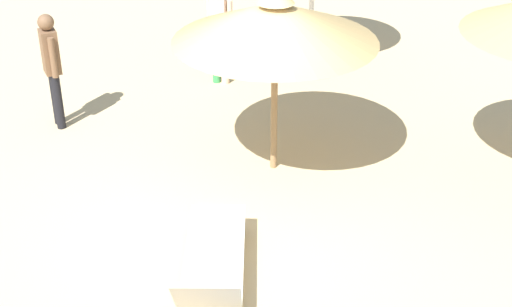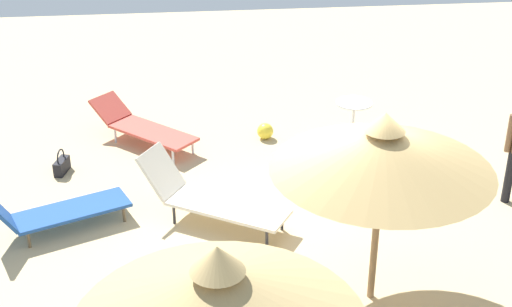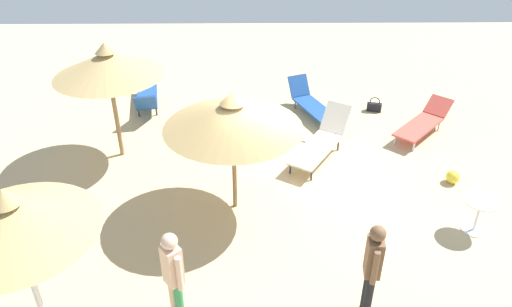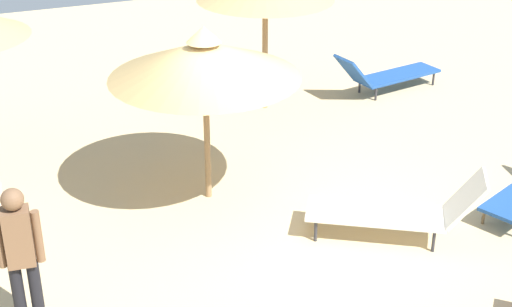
# 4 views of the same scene
# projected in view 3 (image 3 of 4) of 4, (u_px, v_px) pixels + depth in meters

# --- Properties ---
(ground) EXTENTS (24.00, 24.00, 0.10)m
(ground) POSITION_uv_depth(u_px,v_px,m) (284.00, 188.00, 10.27)
(ground) COLOR tan
(parasol_umbrella_near_left) EXTENTS (2.20, 2.20, 2.59)m
(parasol_umbrella_near_left) POSITION_uv_depth(u_px,v_px,m) (10.00, 218.00, 5.99)
(parasol_umbrella_near_left) COLOR white
(parasol_umbrella_near_left) RESTS_ON ground
(parasol_umbrella_near_right) EXTENTS (2.36, 2.36, 2.73)m
(parasol_umbrella_near_right) POSITION_uv_depth(u_px,v_px,m) (107.00, 64.00, 10.19)
(parasol_umbrella_near_right) COLOR olive
(parasol_umbrella_near_right) RESTS_ON ground
(parasol_umbrella_far_left) EXTENTS (2.57, 2.57, 2.50)m
(parasol_umbrella_far_left) POSITION_uv_depth(u_px,v_px,m) (233.00, 115.00, 8.60)
(parasol_umbrella_far_left) COLOR olive
(parasol_umbrella_far_left) RESTS_ON ground
(lounge_chair_back) EXTENTS (2.20, 1.69, 0.97)m
(lounge_chair_back) POSITION_uv_depth(u_px,v_px,m) (322.00, 140.00, 11.11)
(lounge_chair_back) COLOR silver
(lounge_chair_back) RESTS_ON ground
(lounge_chair_edge) EXTENTS (1.95, 1.88, 0.68)m
(lounge_chair_edge) POSITION_uv_depth(u_px,v_px,m) (424.00, 122.00, 12.05)
(lounge_chair_edge) COLOR #CC4C3F
(lounge_chair_edge) RESTS_ON ground
(lounge_chair_front) EXTENTS (2.03, 1.29, 0.82)m
(lounge_chair_front) POSITION_uv_depth(u_px,v_px,m) (311.00, 103.00, 13.01)
(lounge_chair_front) COLOR #1E478C
(lounge_chair_front) RESTS_ON ground
(lounge_chair_center) EXTENTS (2.31, 0.95, 0.87)m
(lounge_chair_center) POSITION_uv_depth(u_px,v_px,m) (147.00, 98.00, 13.22)
(lounge_chair_center) COLOR #1E478C
(lounge_chair_center) RESTS_ON ground
(person_standing_far_right) EXTENTS (0.47, 0.25, 1.73)m
(person_standing_far_right) POSITION_uv_depth(u_px,v_px,m) (372.00, 266.00, 6.86)
(person_standing_far_right) COLOR black
(person_standing_far_right) RESTS_ON ground
(person_standing_near_left) EXTENTS (0.37, 0.33, 1.73)m
(person_standing_near_left) POSITION_uv_depth(u_px,v_px,m) (173.00, 275.00, 6.72)
(person_standing_near_left) COLOR beige
(person_standing_near_left) RESTS_ON ground
(handbag) EXTENTS (0.24, 0.42, 0.42)m
(handbag) POSITION_uv_depth(u_px,v_px,m) (374.00, 107.00, 13.25)
(handbag) COLOR black
(handbag) RESTS_ON ground
(side_table_round) EXTENTS (0.65, 0.65, 0.70)m
(side_table_round) POSITION_uv_depth(u_px,v_px,m) (479.00, 210.00, 8.79)
(side_table_round) COLOR silver
(side_table_round) RESTS_ON ground
(beach_ball) EXTENTS (0.29, 0.29, 0.29)m
(beach_ball) POSITION_uv_depth(u_px,v_px,m) (453.00, 177.00, 10.29)
(beach_ball) COLOR yellow
(beach_ball) RESTS_ON ground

